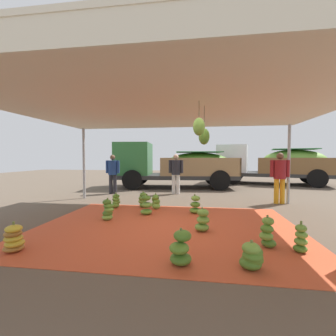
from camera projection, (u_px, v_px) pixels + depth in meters
ground_plane at (179, 202)px, 8.30m from camera, size 40.00×40.00×0.00m
tarp_orange at (167, 227)px, 5.33m from camera, size 5.98×4.50×0.01m
tent_canopy at (167, 107)px, 5.12m from camera, size 8.00×7.00×2.82m
banana_bunch_0 at (203, 221)px, 5.02m from camera, size 0.43×0.42×0.52m
banana_bunch_1 at (252, 256)px, 3.31m from camera, size 0.44×0.43×0.43m
banana_bunch_2 at (301, 239)px, 3.88m from camera, size 0.31×0.31×0.54m
banana_bunch_3 at (181, 249)px, 3.44m from camera, size 0.42×0.42×0.55m
banana_bunch_4 at (156, 202)px, 7.19m from camera, size 0.36×0.37×0.49m
banana_bunch_5 at (195, 205)px, 6.61m from camera, size 0.44×0.44×0.56m
banana_bunch_6 at (267, 233)px, 4.11m from camera, size 0.32×0.33×0.58m
banana_bunch_7 at (143, 200)px, 7.41m from camera, size 0.43×0.40×0.53m
banana_bunch_8 at (108, 210)px, 5.91m from camera, size 0.39×0.37×0.58m
banana_bunch_9 at (14, 239)px, 3.91m from camera, size 0.47×0.45×0.52m
banana_bunch_10 at (146, 206)px, 6.48m from camera, size 0.45×0.45×0.59m
banana_bunch_11 at (116, 201)px, 7.37m from camera, size 0.37×0.36×0.49m
cargo_truck_main at (172, 165)px, 12.45m from camera, size 6.56×2.97×2.40m
cargo_truck_far at (270, 163)px, 14.10m from camera, size 6.79×3.87×2.40m
worker_0 at (176, 171)px, 10.18m from camera, size 0.64×0.39×1.76m
worker_1 at (280, 174)px, 8.02m from camera, size 0.65×0.40×1.79m
worker_2 at (113, 171)px, 10.26m from camera, size 0.64×0.39×1.74m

